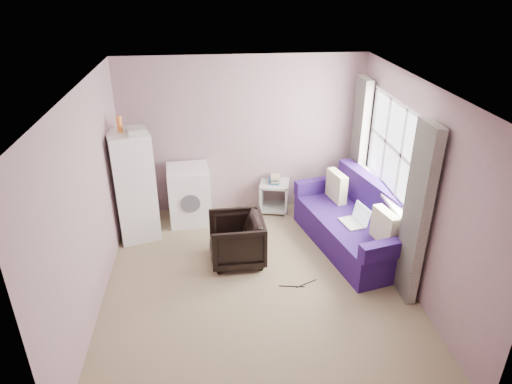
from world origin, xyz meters
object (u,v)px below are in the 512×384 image
at_px(sofa, 357,225).
at_px(fridge, 134,185).
at_px(armchair, 237,238).
at_px(side_table, 274,194).
at_px(washing_machine, 189,194).

bearing_deg(sofa, fridge, 155.55).
distance_m(fridge, sofa, 3.24).
relative_size(armchair, side_table, 1.17).
height_order(armchair, fridge, fridge).
distance_m(side_table, sofa, 1.56).
xyz_separation_m(washing_machine, side_table, (1.37, 0.19, -0.17)).
xyz_separation_m(armchair, fridge, (-1.41, 0.83, 0.46)).
bearing_deg(sofa, side_table, 117.30).
height_order(fridge, sofa, fridge).
relative_size(armchair, washing_machine, 0.82).
bearing_deg(washing_machine, fridge, -158.04).
distance_m(washing_machine, side_table, 1.39).
xyz_separation_m(side_table, sofa, (1.02, -1.18, 0.04)).
bearing_deg(side_table, washing_machine, -172.20).
bearing_deg(washing_machine, side_table, 3.09).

